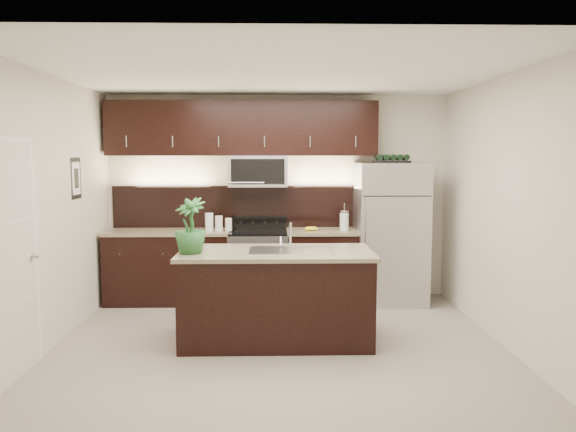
{
  "coord_description": "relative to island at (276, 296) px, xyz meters",
  "views": [
    {
      "loc": [
        -0.04,
        -5.53,
        1.9
      ],
      "look_at": [
        0.11,
        0.55,
        1.25
      ],
      "focal_mm": 35.0,
      "sensor_mm": 36.0,
      "label": 1
    }
  ],
  "objects": [
    {
      "name": "french_press",
      "position": [
        0.88,
        1.55,
        0.59
      ],
      "size": [
        0.12,
        0.12,
        0.34
      ],
      "rotation": [
        0.0,
        0.0,
        -0.06
      ],
      "color": "silver",
      "rests_on": "counter_run"
    },
    {
      "name": "island",
      "position": [
        0.0,
        0.0,
        0.0
      ],
      "size": [
        1.96,
        0.96,
        0.94
      ],
      "color": "black",
      "rests_on": "ground"
    },
    {
      "name": "room_walls",
      "position": [
        -0.09,
        -0.13,
        1.22
      ],
      "size": [
        4.52,
        4.02,
        2.71
      ],
      "color": "beige",
      "rests_on": "ground"
    },
    {
      "name": "refrigerator",
      "position": [
        1.48,
        1.54,
        0.43
      ],
      "size": [
        0.87,
        0.79,
        1.81
      ],
      "primitive_type": "cube",
      "color": "#B2B2B7",
      "rests_on": "ground"
    },
    {
      "name": "plant",
      "position": [
        -0.85,
        -0.12,
        0.74
      ],
      "size": [
        0.41,
        0.41,
        0.55
      ],
      "primitive_type": "imported",
      "rotation": [
        0.0,
        0.0,
        -0.43
      ],
      "color": "#245C28",
      "rests_on": "island"
    },
    {
      "name": "wine_rack",
      "position": [
        1.48,
        1.54,
        1.39
      ],
      "size": [
        0.45,
        0.28,
        0.1
      ],
      "color": "black",
      "rests_on": "refrigerator"
    },
    {
      "name": "sink_faucet",
      "position": [
        0.15,
        0.01,
        0.48
      ],
      "size": [
        0.84,
        0.5,
        0.28
      ],
      "color": "silver",
      "rests_on": "island"
    },
    {
      "name": "bananas",
      "position": [
        0.4,
        1.52,
        0.5
      ],
      "size": [
        0.21,
        0.19,
        0.06
      ],
      "primitive_type": "ellipsoid",
      "rotation": [
        0.0,
        0.0,
        0.3
      ],
      "color": "yellow",
      "rests_on": "counter_run"
    },
    {
      "name": "canisters",
      "position": [
        -0.76,
        1.54,
        0.57
      ],
      "size": [
        0.35,
        0.12,
        0.23
      ],
      "rotation": [
        0.0,
        0.0,
        -0.09
      ],
      "color": "silver",
      "rests_on": "counter_run"
    },
    {
      "name": "ground",
      "position": [
        0.02,
        -0.09,
        -0.47
      ],
      "size": [
        4.5,
        4.5,
        0.0
      ],
      "primitive_type": "plane",
      "color": "gray",
      "rests_on": "ground"
    },
    {
      "name": "upper_fixtures",
      "position": [
        -0.41,
        1.74,
        1.67
      ],
      "size": [
        3.49,
        0.4,
        1.66
      ],
      "color": "black",
      "rests_on": "counter_run"
    },
    {
      "name": "counter_run",
      "position": [
        -0.43,
        1.6,
        -0.0
      ],
      "size": [
        3.51,
        0.65,
        0.94
      ],
      "color": "black",
      "rests_on": "ground"
    }
  ]
}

